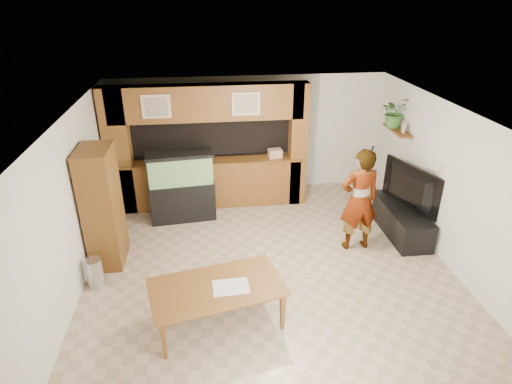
{
  "coord_description": "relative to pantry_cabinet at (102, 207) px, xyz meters",
  "views": [
    {
      "loc": [
        -0.96,
        -5.85,
        4.28
      ],
      "look_at": [
        -0.16,
        0.6,
        1.16
      ],
      "focal_mm": 30.0,
      "sensor_mm": 36.0,
      "label": 1
    }
  ],
  "objects": [
    {
      "name": "television",
      "position": [
        5.35,
        0.25,
        -0.08
      ],
      "size": [
        0.62,
        1.38,
        0.8
      ],
      "primitive_type": "imported",
      "rotation": [
        0.0,
        0.0,
        1.9
      ],
      "color": "black",
      "rests_on": "tv_stand"
    },
    {
      "name": "pantry_cabinet",
      "position": [
        0.0,
        0.0,
        0.0
      ],
      "size": [
        0.51,
        0.83,
        2.04
      ],
      "primitive_type": "cube",
      "color": "brown",
      "rests_on": "floor"
    },
    {
      "name": "person",
      "position": [
        4.33,
        -0.13,
        -0.07
      ],
      "size": [
        0.72,
        0.5,
        1.89
      ],
      "primitive_type": "imported",
      "rotation": [
        0.0,
        0.0,
        3.21
      ],
      "color": "#9F8057",
      "rests_on": "floor"
    },
    {
      "name": "ceiling",
      "position": [
        2.7,
        -0.62,
        1.58
      ],
      "size": [
        6.5,
        6.5,
        0.0
      ],
      "primitive_type": "plane",
      "color": "white",
      "rests_on": "wall_back"
    },
    {
      "name": "photo_frame",
      "position": [
        5.55,
        1.1,
        0.8
      ],
      "size": [
        0.05,
        0.14,
        0.19
      ],
      "primitive_type": "cube",
      "rotation": [
        0.0,
        0.0,
        -0.12
      ],
      "color": "tan",
      "rests_on": "wall_shelf"
    },
    {
      "name": "tv_stand",
      "position": [
        5.35,
        0.25,
        -0.75
      ],
      "size": [
        0.6,
        1.62,
        0.54
      ],
      "primitive_type": "cube",
      "color": "black",
      "rests_on": "floor"
    },
    {
      "name": "dining_table",
      "position": [
        1.79,
        -1.82,
        -0.7
      ],
      "size": [
        1.96,
        1.35,
        0.63
      ],
      "primitive_type": "imported",
      "rotation": [
        0.0,
        0.0,
        0.21
      ],
      "color": "brown",
      "rests_on": "floor"
    },
    {
      "name": "floor",
      "position": [
        2.7,
        -0.62,
        -1.02
      ],
      "size": [
        6.5,
        6.5,
        0.0
      ],
      "primitive_type": "plane",
      "color": "tan",
      "rests_on": "ground"
    },
    {
      "name": "potted_plant",
      "position": [
        5.52,
        1.5,
        1.01
      ],
      "size": [
        0.65,
        0.6,
        0.61
      ],
      "primitive_type": "imported",
      "rotation": [
        0.0,
        0.0,
        0.24
      ],
      "color": "#39712D",
      "rests_on": "wall_shelf"
    },
    {
      "name": "wall_right",
      "position": [
        5.7,
        -0.62,
        0.28
      ],
      "size": [
        0.0,
        6.5,
        6.5
      ],
      "primitive_type": "plane",
      "rotation": [
        1.57,
        0.0,
        -1.57
      ],
      "color": "silver",
      "rests_on": "floor"
    },
    {
      "name": "counter_box",
      "position": [
        3.17,
        1.83,
        0.11
      ],
      "size": [
        0.3,
        0.22,
        0.18
      ],
      "primitive_type": "cube",
      "rotation": [
        0.0,
        0.0,
        0.13
      ],
      "color": "#A97E5B",
      "rests_on": "partition"
    },
    {
      "name": "trash_can",
      "position": [
        -0.09,
        -0.72,
        -0.78
      ],
      "size": [
        0.26,
        0.26,
        0.49
      ],
      "primitive_type": "cylinder",
      "color": "#B2B2B7",
      "rests_on": "floor"
    },
    {
      "name": "wall_clock",
      "position": [
        -0.27,
        0.38,
        0.88
      ],
      "size": [
        0.05,
        0.25,
        0.25
      ],
      "color": "black",
      "rests_on": "wall_left"
    },
    {
      "name": "microphone",
      "position": [
        4.38,
        -0.29,
        0.91
      ],
      "size": [
        0.03,
        0.09,
        0.15
      ],
      "primitive_type": "cylinder",
      "rotation": [
        0.44,
        0.0,
        0.0
      ],
      "color": "black",
      "rests_on": "person"
    },
    {
      "name": "newspaper_a",
      "position": [
        1.97,
        -1.83,
        -0.39
      ],
      "size": [
        0.5,
        0.37,
        0.01
      ],
      "primitive_type": "cube",
      "rotation": [
        0.0,
        0.0,
        0.04
      ],
      "color": "silver",
      "rests_on": "dining_table"
    },
    {
      "name": "aquarium",
      "position": [
        1.22,
        1.33,
        -0.33
      ],
      "size": [
        1.28,
        0.48,
        1.41
      ],
      "rotation": [
        0.0,
        0.0,
        0.1
      ],
      "color": "black",
      "rests_on": "floor"
    },
    {
      "name": "wall_shelf",
      "position": [
        5.55,
        1.33,
        0.68
      ],
      "size": [
        0.25,
        0.9,
        0.04
      ],
      "primitive_type": "cube",
      "color": "brown",
      "rests_on": "wall_right"
    },
    {
      "name": "partition",
      "position": [
        1.75,
        2.01,
        0.29
      ],
      "size": [
        4.2,
        0.99,
        2.6
      ],
      "color": "brown",
      "rests_on": "floor"
    },
    {
      "name": "wall_left",
      "position": [
        -0.3,
        -0.62,
        0.28
      ],
      "size": [
        0.0,
        6.5,
        6.5
      ],
      "primitive_type": "plane",
      "rotation": [
        1.57,
        0.0,
        1.57
      ],
      "color": "silver",
      "rests_on": "floor"
    },
    {
      "name": "wall_back",
      "position": [
        2.7,
        2.63,
        0.28
      ],
      "size": [
        6.0,
        0.0,
        6.0
      ],
      "primitive_type": "plane",
      "rotation": [
        1.57,
        0.0,
        0.0
      ],
      "color": "silver",
      "rests_on": "floor"
    }
  ]
}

